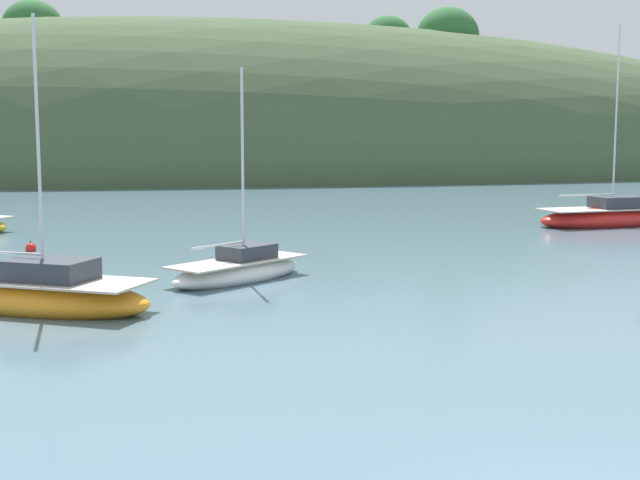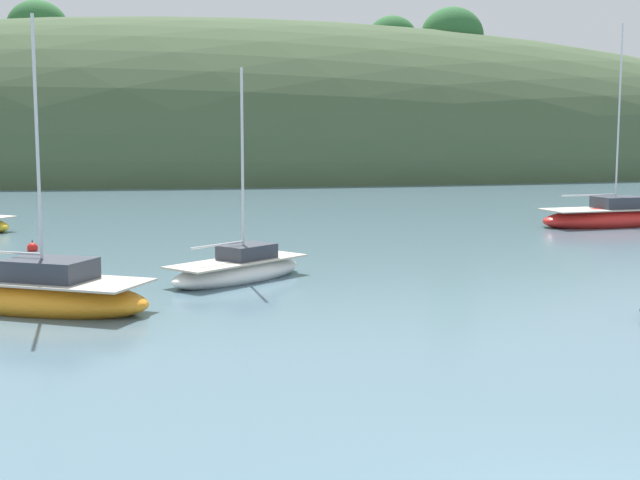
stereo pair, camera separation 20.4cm
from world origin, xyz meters
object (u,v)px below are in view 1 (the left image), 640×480
(sailboat_yellow_far, at_px, (239,270))
(mooring_buoy_outer, at_px, (31,248))
(sailboat_white_near, at_px, (607,217))
(sailboat_red_portside, at_px, (35,294))

(sailboat_yellow_far, relative_size, mooring_buoy_outer, 13.17)
(sailboat_white_near, xyz_separation_m, sailboat_red_portside, (-26.03, -16.55, -0.02))
(sailboat_yellow_far, height_order, sailboat_red_portside, sailboat_red_portside)
(sailboat_yellow_far, xyz_separation_m, sailboat_red_portside, (-5.98, -3.70, 0.08))
(sailboat_yellow_far, height_order, sailboat_white_near, sailboat_white_near)
(sailboat_yellow_far, height_order, mooring_buoy_outer, sailboat_yellow_far)
(sailboat_red_portside, height_order, mooring_buoy_outer, sailboat_red_portside)
(sailboat_yellow_far, relative_size, sailboat_white_near, 0.68)
(sailboat_yellow_far, distance_m, mooring_buoy_outer, 11.39)
(sailboat_white_near, xyz_separation_m, mooring_buoy_outer, (-27.72, -4.43, -0.32))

